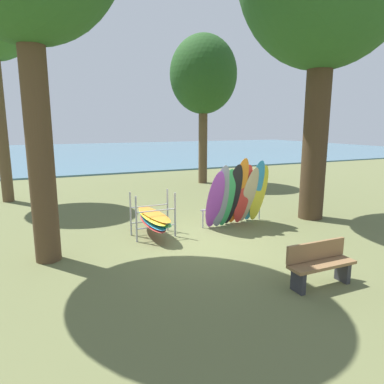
{
  "coord_description": "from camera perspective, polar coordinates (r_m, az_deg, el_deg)",
  "views": [
    {
      "loc": [
        -4.06,
        -7.94,
        3.09
      ],
      "look_at": [
        0.09,
        1.32,
        1.1
      ],
      "focal_mm": 32.35,
      "sensor_mm": 36.0,
      "label": 1
    }
  ],
  "objects": [
    {
      "name": "board_storage_rack",
      "position": [
        9.73,
        -6.46,
        -4.27
      ],
      "size": [
        1.15,
        2.13,
        1.25
      ],
      "color": "#9EA0A5",
      "rests_on": "ground"
    },
    {
      "name": "tree_far_left_back",
      "position": [
        18.56,
        1.88,
        18.6
      ],
      "size": [
        3.42,
        3.42,
        7.55
      ],
      "color": "brown",
      "rests_on": "ground"
    },
    {
      "name": "park_bench",
      "position": [
        7.25,
        20.31,
        -10.95
      ],
      "size": [
        1.4,
        0.42,
        0.85
      ],
      "color": "#2D2D33",
      "rests_on": "ground"
    },
    {
      "name": "ground_plane",
      "position": [
        9.44,
        2.8,
        -8.03
      ],
      "size": [
        80.0,
        80.0,
        0.0
      ],
      "primitive_type": "plane",
      "color": "#60663D"
    },
    {
      "name": "leaning_board_pile",
      "position": [
        10.61,
        7.59,
        -0.55
      ],
      "size": [
        2.28,
        0.97,
        2.15
      ],
      "color": "purple",
      "rests_on": "ground"
    },
    {
      "name": "lake_water",
      "position": [
        39.93,
        -18.37,
        6.15
      ],
      "size": [
        80.0,
        36.0,
        0.1
      ],
      "primitive_type": "cube",
      "color": "#477084",
      "rests_on": "ground"
    }
  ]
}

